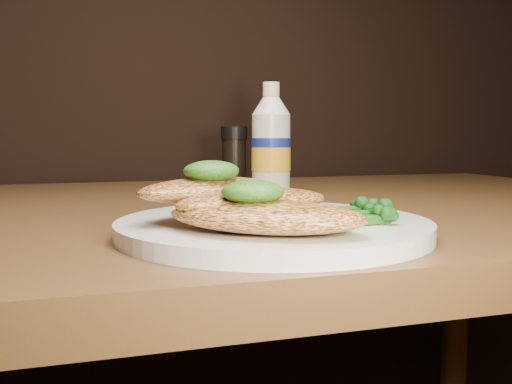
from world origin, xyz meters
name	(u,v)px	position (x,y,z in m)	size (l,w,h in m)	color
plate	(273,228)	(-0.10, 0.80, 0.76)	(0.29, 0.29, 0.01)	white
chicken_front	(266,216)	(-0.13, 0.74, 0.78)	(0.16, 0.09, 0.03)	#EC944B
chicken_mid	(254,202)	(-0.13, 0.78, 0.79)	(0.15, 0.07, 0.02)	#EC944B
chicken_back	(208,189)	(-0.16, 0.82, 0.79)	(0.14, 0.07, 0.02)	#EC944B
pesto_front	(253,192)	(-0.14, 0.74, 0.80)	(0.05, 0.05, 0.02)	black
pesto_back	(211,171)	(-0.16, 0.81, 0.81)	(0.05, 0.05, 0.02)	black
broccolini_bundle	(329,211)	(-0.06, 0.77, 0.78)	(0.13, 0.10, 0.02)	#195212
mayo_bottle	(271,139)	(0.01, 1.14, 0.83)	(0.06, 0.06, 0.17)	beige
pepper_grinder	(234,159)	(-0.03, 1.21, 0.80)	(0.04, 0.04, 0.10)	black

